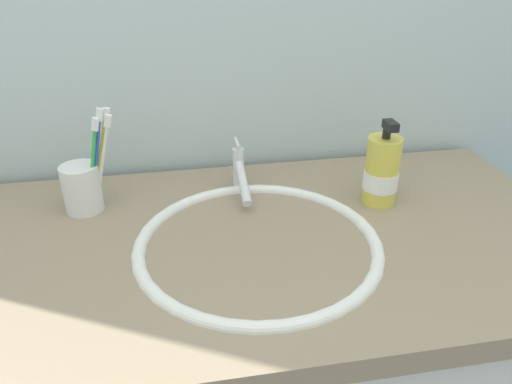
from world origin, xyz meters
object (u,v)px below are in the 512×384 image
object	(u,v)px
faucet	(241,173)
toothbrush_white	(103,156)
toothbrush_yellow	(101,153)
soap_dispenser	(382,172)
toothbrush_green	(93,159)
toothbrush_blue	(97,153)
toothbrush_cup	(82,188)

from	to	relation	value
faucet	toothbrush_white	size ratio (longest dim) A/B	0.84
toothbrush_white	faucet	bearing A→B (deg)	4.18
toothbrush_yellow	soap_dispenser	bearing A→B (deg)	-8.10
faucet	toothbrush_yellow	xyz separation A→B (m)	(-0.27, -0.01, 0.07)
toothbrush_green	toothbrush_blue	distance (m)	0.01
toothbrush_white	toothbrush_green	size ratio (longest dim) A/B	1.02
toothbrush_white	toothbrush_green	xyz separation A→B (m)	(-0.02, -0.01, -0.00)
toothbrush_blue	toothbrush_white	bearing A→B (deg)	0.49
toothbrush_yellow	toothbrush_white	bearing A→B (deg)	-53.19
toothbrush_yellow	toothbrush_white	size ratio (longest dim) A/B	1.05
toothbrush_cup	toothbrush_yellow	size ratio (longest dim) A/B	0.47
toothbrush_white	toothbrush_blue	size ratio (longest dim) A/B	0.95
toothbrush_white	toothbrush_cup	bearing A→B (deg)	178.79
faucet	toothbrush_green	xyz separation A→B (m)	(-0.29, -0.03, 0.07)
toothbrush_yellow	toothbrush_blue	bearing A→B (deg)	-140.22
faucet	toothbrush_cup	xyz separation A→B (m)	(-0.32, -0.02, 0.00)
toothbrush_white	toothbrush_green	distance (m)	0.02
toothbrush_white	soap_dispenser	xyz separation A→B (m)	(0.53, -0.07, -0.05)
toothbrush_cup	toothbrush_blue	xyz separation A→B (m)	(0.04, -0.00, 0.07)
toothbrush_yellow	toothbrush_green	world-z (taller)	toothbrush_yellow
soap_dispenser	toothbrush_white	bearing A→B (deg)	172.42
toothbrush_yellow	soap_dispenser	xyz separation A→B (m)	(0.54, -0.08, -0.05)
toothbrush_cup	toothbrush_yellow	bearing A→B (deg)	5.66
toothbrush_green	soap_dispenser	world-z (taller)	toothbrush_green
toothbrush_yellow	toothbrush_blue	world-z (taller)	toothbrush_blue
faucet	toothbrush_green	size ratio (longest dim) A/B	0.85
toothbrush_cup	toothbrush_white	size ratio (longest dim) A/B	0.49
toothbrush_cup	toothbrush_yellow	xyz separation A→B (m)	(0.05, 0.00, 0.07)
faucet	toothbrush_green	world-z (taller)	toothbrush_green
toothbrush_cup	toothbrush_blue	distance (m)	0.08
faucet	toothbrush_cup	distance (m)	0.32
toothbrush_cup	soap_dispenser	world-z (taller)	soap_dispenser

